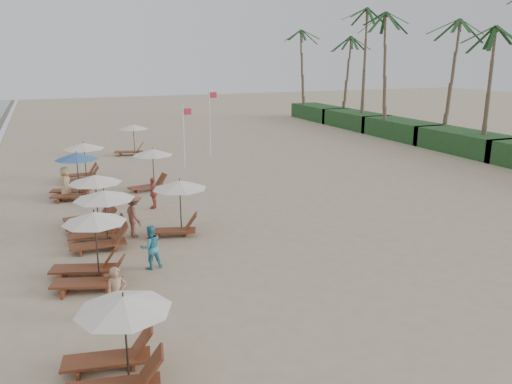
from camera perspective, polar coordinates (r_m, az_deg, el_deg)
name	(u,v)px	position (r m, az deg, el deg)	size (l,w,h in m)	color
ground	(286,266)	(18.27, 3.40, -8.18)	(160.00, 160.00, 0.00)	tan
shrub_hedge	(465,142)	(42.19, 22.19, 5.15)	(3.20, 53.00, 1.60)	#193D1C
palm_row	(468,16)	(42.38, 22.47, 17.57)	(7.00, 52.00, 12.30)	brown
lounger_station_0	(114,343)	(12.28, -15.47, -15.84)	(2.62, 2.23, 2.08)	brown
lounger_station_1	(87,254)	(17.40, -18.21, -6.56)	(2.66, 2.65, 2.38)	brown
lounger_station_2	(99,219)	(20.63, -17.03, -2.93)	(2.71, 2.33, 2.19)	brown
lounger_station_3	(91,202)	(23.00, -17.86, -1.08)	(2.64, 2.26, 2.28)	brown
lounger_station_4	(73,177)	(27.99, -19.65, 1.57)	(2.67, 2.49, 2.37)	brown
lounger_station_5	(81,162)	(31.73, -18.85, 3.19)	(2.66, 2.37, 2.25)	brown
inland_station_0	(176,202)	(21.19, -8.82, -1.05)	(2.69, 2.24, 2.22)	brown
inland_station_1	(150,165)	(28.59, -11.69, 2.95)	(2.70, 2.24, 2.22)	brown
inland_station_2	(131,137)	(39.23, -13.69, 5.97)	(2.78, 2.24, 2.22)	brown
beachgoer_near	(117,294)	(14.98, -15.17, -10.85)	(0.57, 0.37, 1.56)	#AB7C5C
beachgoer_mid_a	(151,247)	(18.13, -11.62, -6.00)	(0.76, 0.59, 1.56)	teal
beachgoer_mid_b	(134,215)	(21.36, -13.39, -2.51)	(1.17, 0.67, 1.82)	brown
beachgoer_far_a	(153,193)	(25.15, -11.31, -0.10)	(0.90, 0.37, 1.54)	#B14F46
beachgoer_far_b	(65,183)	(28.13, -20.40, 0.97)	(0.81, 0.53, 1.67)	tan
flag_pole_near	(184,134)	(33.37, -7.97, 6.39)	(0.60, 0.08, 4.11)	silver
flag_pole_far	(210,121)	(36.77, -5.11, 7.88)	(0.60, 0.08, 4.87)	silver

